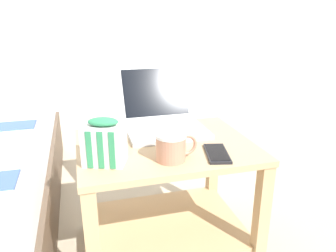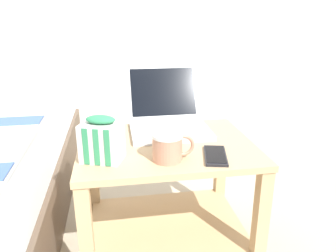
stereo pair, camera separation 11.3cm
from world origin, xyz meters
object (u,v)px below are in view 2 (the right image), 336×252
object	(u,v)px
laptop	(168,117)
cell_phone	(215,155)
mug_front_left	(168,145)
snack_bag	(102,140)

from	to	relation	value
laptop	cell_phone	bearing A→B (deg)	-70.74
laptop	mug_front_left	distance (m)	0.31
laptop	cell_phone	xyz separation A→B (m)	(0.11, -0.31, -0.04)
mug_front_left	cell_phone	distance (m)	0.16
laptop	cell_phone	world-z (taller)	laptop
laptop	mug_front_left	size ratio (longest dim) A/B	2.65
snack_bag	cell_phone	distance (m)	0.37
laptop	cell_phone	distance (m)	0.33
laptop	snack_bag	world-z (taller)	laptop
laptop	snack_bag	size ratio (longest dim) A/B	2.44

